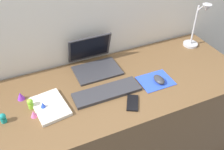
# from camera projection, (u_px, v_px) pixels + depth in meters

# --- Properties ---
(back_wall) EXTENTS (2.94, 0.05, 1.45)m
(back_wall) POSITION_uv_depth(u_px,v_px,m) (93.00, 57.00, 1.87)
(back_wall) COLOR silver
(back_wall) RESTS_ON ground_plane
(desk) EXTENTS (1.74, 0.68, 0.74)m
(desk) POSITION_uv_depth(u_px,v_px,m) (114.00, 125.00, 1.82)
(desk) COLOR brown
(desk) RESTS_ON ground_plane
(laptop) EXTENTS (0.30, 0.27, 0.21)m
(laptop) POSITION_uv_depth(u_px,v_px,m) (94.00, 60.00, 1.71)
(laptop) COLOR #333338
(laptop) RESTS_ON desk
(keyboard) EXTENTS (0.41, 0.13, 0.02)m
(keyboard) POSITION_uv_depth(u_px,v_px,m) (107.00, 92.00, 1.53)
(keyboard) COLOR #333338
(keyboard) RESTS_ON desk
(mousepad) EXTENTS (0.21, 0.17, 0.00)m
(mousepad) POSITION_uv_depth(u_px,v_px,m) (156.00, 81.00, 1.62)
(mousepad) COLOR blue
(mousepad) RESTS_ON desk
(mouse) EXTENTS (0.06, 0.10, 0.03)m
(mouse) POSITION_uv_depth(u_px,v_px,m) (159.00, 80.00, 1.60)
(mouse) COLOR #333338
(mouse) RESTS_ON mousepad
(cell_phone) EXTENTS (0.12, 0.14, 0.01)m
(cell_phone) POSITION_uv_depth(u_px,v_px,m) (132.00, 103.00, 1.46)
(cell_phone) COLOR black
(cell_phone) RESTS_ON desk
(desk_lamp) EXTENTS (0.11, 0.16, 0.37)m
(desk_lamp) POSITION_uv_depth(u_px,v_px,m) (197.00, 27.00, 1.84)
(desk_lamp) COLOR #B7B7BC
(desk_lamp) RESTS_ON desk
(notebook_pad) EXTENTS (0.20, 0.26, 0.02)m
(notebook_pad) POSITION_uv_depth(u_px,v_px,m) (50.00, 106.00, 1.43)
(notebook_pad) COLOR silver
(notebook_pad) RESTS_ON desk
(toy_figurine_lime) EXTENTS (0.03, 0.03, 0.06)m
(toy_figurine_lime) POSITION_uv_depth(u_px,v_px,m) (30.00, 103.00, 1.42)
(toy_figurine_lime) COLOR #8CDB33
(toy_figurine_lime) RESTS_ON desk
(toy_figurine_pink) EXTENTS (0.04, 0.04, 0.04)m
(toy_figurine_pink) POSITION_uv_depth(u_px,v_px,m) (34.00, 114.00, 1.37)
(toy_figurine_pink) COLOR pink
(toy_figurine_pink) RESTS_ON desk
(toy_figurine_purple) EXTENTS (0.04, 0.04, 0.05)m
(toy_figurine_purple) POSITION_uv_depth(u_px,v_px,m) (20.00, 96.00, 1.48)
(toy_figurine_purple) COLOR purple
(toy_figurine_purple) RESTS_ON desk
(toy_figurine_blue) EXTENTS (0.05, 0.05, 0.05)m
(toy_figurine_blue) POSITION_uv_depth(u_px,v_px,m) (43.00, 106.00, 1.41)
(toy_figurine_blue) COLOR blue
(toy_figurine_blue) RESTS_ON desk
(toy_figurine_teal) EXTENTS (0.04, 0.04, 0.06)m
(toy_figurine_teal) POSITION_uv_depth(u_px,v_px,m) (3.00, 118.00, 1.34)
(toy_figurine_teal) COLOR teal
(toy_figurine_teal) RESTS_ON desk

